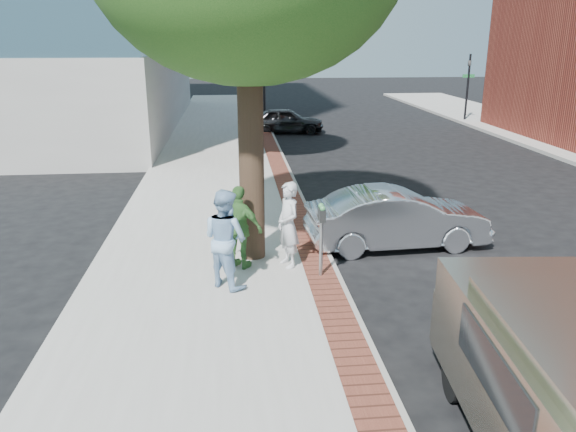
{
  "coord_description": "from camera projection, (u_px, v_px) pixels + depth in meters",
  "views": [
    {
      "loc": [
        -1.0,
        -9.45,
        4.66
      ],
      "look_at": [
        0.1,
        1.37,
        1.2
      ],
      "focal_mm": 35.0,
      "sensor_mm": 36.0,
      "label": 1
    }
  ],
  "objects": [
    {
      "name": "bg_car",
      "position": [
        286.0,
        120.0,
        28.52
      ],
      "size": [
        3.91,
        1.83,
        1.29
      ],
      "primitive_type": "imported",
      "rotation": [
        0.0,
        0.0,
        1.49
      ],
      "color": "black",
      "rests_on": "ground"
    },
    {
      "name": "tree_far",
      "position": [
        241.0,
        19.0,
        20.19
      ],
      "size": [
        4.8,
        4.8,
        7.14
      ],
      "color": "black",
      "rests_on": "sidewalk"
    },
    {
      "name": "parking_meter",
      "position": [
        322.0,
        225.0,
        10.83
      ],
      "size": [
        0.12,
        0.32,
        1.47
      ],
      "color": "gray",
      "rests_on": "sidewalk"
    },
    {
      "name": "sidewalk",
      "position": [
        217.0,
        188.0,
        17.88
      ],
      "size": [
        5.0,
        60.0,
        0.15
      ],
      "primitive_type": "cube",
      "color": "#9E9991",
      "rests_on": "ground"
    },
    {
      "name": "office_base",
      "position": [
        0.0,
        91.0,
        29.46
      ],
      "size": [
        18.2,
        22.2,
        4.0
      ],
      "primitive_type": "cube",
      "color": "gray",
      "rests_on": "ground"
    },
    {
      "name": "signal_near",
      "position": [
        264.0,
        84.0,
        30.73
      ],
      "size": [
        0.7,
        0.15,
        3.8
      ],
      "color": "black",
      "rests_on": "ground"
    },
    {
      "name": "signal_far",
      "position": [
        468.0,
        82.0,
        31.85
      ],
      "size": [
        0.7,
        0.15,
        3.8
      ],
      "color": "black",
      "rests_on": "ground"
    },
    {
      "name": "sedan_silver",
      "position": [
        397.0,
        218.0,
        12.94
      ],
      "size": [
        4.23,
        1.7,
        1.37
      ],
      "primitive_type": "imported",
      "rotation": [
        0.0,
        0.0,
        1.63
      ],
      "color": "silver",
      "rests_on": "ground"
    },
    {
      "name": "person_green",
      "position": [
        240.0,
        228.0,
        11.29
      ],
      "size": [
        1.08,
        0.89,
        1.72
      ],
      "primitive_type": "imported",
      "rotation": [
        0.0,
        0.0,
        2.59
      ],
      "color": "#427C38",
      "rests_on": "sidewalk"
    },
    {
      "name": "person_officer",
      "position": [
        225.0,
        238.0,
        10.45
      ],
      "size": [
        1.16,
        1.15,
        1.89
      ],
      "primitive_type": "imported",
      "rotation": [
        0.0,
        0.0,
        2.37
      ],
      "color": "#8CB4D9",
      "rests_on": "sidewalk"
    },
    {
      "name": "person_gray",
      "position": [
        288.0,
        225.0,
        11.37
      ],
      "size": [
        0.63,
        0.76,
        1.78
      ],
      "primitive_type": "imported",
      "rotation": [
        0.0,
        0.0,
        -1.2
      ],
      "color": "silver",
      "rests_on": "sidewalk"
    },
    {
      "name": "curb",
      "position": [
        296.0,
        186.0,
        18.13
      ],
      "size": [
        0.1,
        60.0,
        0.15
      ],
      "primitive_type": "cube",
      "color": "gray",
      "rests_on": "ground"
    },
    {
      "name": "ground",
      "position": [
        290.0,
        299.0,
        10.47
      ],
      "size": [
        120.0,
        120.0,
        0.0
      ],
      "primitive_type": "plane",
      "color": "black",
      "rests_on": "ground"
    },
    {
      "name": "brick_strip",
      "position": [
        286.0,
        184.0,
        18.07
      ],
      "size": [
        0.6,
        60.0,
        0.01
      ],
      "primitive_type": "cube",
      "color": "brown",
      "rests_on": "sidewalk"
    }
  ]
}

